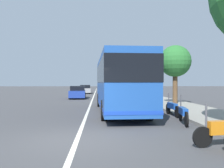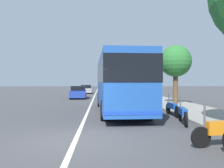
{
  "view_description": "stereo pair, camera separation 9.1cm",
  "coord_description": "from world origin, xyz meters",
  "px_view_note": "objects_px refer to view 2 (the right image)",
  "views": [
    {
      "loc": [
        -7.76,
        -0.71,
        1.86
      ],
      "look_at": [
        7.55,
        -1.56,
        1.76
      ],
      "focal_mm": 38.12,
      "sensor_mm": 36.0,
      "label": 1
    },
    {
      "loc": [
        -7.76,
        -0.8,
        1.86
      ],
      "look_at": [
        7.55,
        -1.56,
        1.76
      ],
      "focal_mm": 38.12,
      "sensor_mm": 36.0,
      "label": 2
    }
  ],
  "objects_px": {
    "car_oncoming": "(78,93)",
    "car_side_street": "(86,89)",
    "motorcycle_by_tree": "(224,130)",
    "motorcycle_mid_row": "(172,108)",
    "coach_bus": "(119,81)",
    "motorcycle_angled": "(183,113)",
    "roadside_tree_mid_block": "(176,62)"
  },
  "relations": [
    {
      "from": "motorcycle_angled",
      "to": "coach_bus",
      "type": "bearing_deg",
      "value": 39.93
    },
    {
      "from": "motorcycle_mid_row",
      "to": "car_side_street",
      "type": "height_order",
      "value": "car_side_street"
    },
    {
      "from": "motorcycle_angled",
      "to": "car_oncoming",
      "type": "xyz_separation_m",
      "value": [
        17.48,
        6.29,
        0.21
      ]
    },
    {
      "from": "car_side_street",
      "to": "roadside_tree_mid_block",
      "type": "bearing_deg",
      "value": 18.42
    },
    {
      "from": "motorcycle_mid_row",
      "to": "car_oncoming",
      "type": "height_order",
      "value": "car_oncoming"
    },
    {
      "from": "motorcycle_by_tree",
      "to": "car_oncoming",
      "type": "height_order",
      "value": "car_oncoming"
    },
    {
      "from": "car_side_street",
      "to": "coach_bus",
      "type": "bearing_deg",
      "value": 4.51
    },
    {
      "from": "motorcycle_mid_row",
      "to": "car_oncoming",
      "type": "distance_m",
      "value": 16.35
    },
    {
      "from": "coach_bus",
      "to": "car_side_street",
      "type": "relative_size",
      "value": 2.37
    },
    {
      "from": "motorcycle_mid_row",
      "to": "roadside_tree_mid_block",
      "type": "xyz_separation_m",
      "value": [
        6.19,
        -2.18,
        3.1
      ]
    },
    {
      "from": "motorcycle_by_tree",
      "to": "car_oncoming",
      "type": "distance_m",
      "value": 22.14
    },
    {
      "from": "coach_bus",
      "to": "car_oncoming",
      "type": "height_order",
      "value": "coach_bus"
    },
    {
      "from": "coach_bus",
      "to": "motorcycle_by_tree",
      "type": "bearing_deg",
      "value": -165.55
    },
    {
      "from": "motorcycle_angled",
      "to": "motorcycle_mid_row",
      "type": "distance_m",
      "value": 2.54
    },
    {
      "from": "coach_bus",
      "to": "motorcycle_mid_row",
      "type": "xyz_separation_m",
      "value": [
        -1.97,
        -2.82,
        -1.5
      ]
    },
    {
      "from": "motorcycle_by_tree",
      "to": "car_side_street",
      "type": "bearing_deg",
      "value": -88.96
    },
    {
      "from": "motorcycle_angled",
      "to": "car_oncoming",
      "type": "bearing_deg",
      "value": 30.36
    },
    {
      "from": "coach_bus",
      "to": "car_oncoming",
      "type": "distance_m",
      "value": 13.59
    },
    {
      "from": "motorcycle_by_tree",
      "to": "roadside_tree_mid_block",
      "type": "bearing_deg",
      "value": -110.74
    },
    {
      "from": "motorcycle_by_tree",
      "to": "roadside_tree_mid_block",
      "type": "relative_size",
      "value": 0.43
    },
    {
      "from": "motorcycle_angled",
      "to": "motorcycle_mid_row",
      "type": "height_order",
      "value": "motorcycle_angled"
    },
    {
      "from": "coach_bus",
      "to": "motorcycle_mid_row",
      "type": "height_order",
      "value": "coach_bus"
    },
    {
      "from": "coach_bus",
      "to": "motorcycle_angled",
      "type": "height_order",
      "value": "coach_bus"
    },
    {
      "from": "coach_bus",
      "to": "roadside_tree_mid_block",
      "type": "bearing_deg",
      "value": -51.66
    },
    {
      "from": "roadside_tree_mid_block",
      "to": "car_side_street",
      "type": "bearing_deg",
      "value": 21.99
    },
    {
      "from": "car_oncoming",
      "to": "car_side_street",
      "type": "distance_m",
      "value": 12.59
    },
    {
      "from": "coach_bus",
      "to": "car_oncoming",
      "type": "xyz_separation_m",
      "value": [
        12.99,
        3.77,
        -1.29
      ]
    },
    {
      "from": "car_oncoming",
      "to": "motorcycle_by_tree",
      "type": "bearing_deg",
      "value": 13.49
    },
    {
      "from": "car_oncoming",
      "to": "roadside_tree_mid_block",
      "type": "relative_size",
      "value": 0.95
    },
    {
      "from": "motorcycle_by_tree",
      "to": "motorcycle_mid_row",
      "type": "height_order",
      "value": "motorcycle_mid_row"
    },
    {
      "from": "motorcycle_by_tree",
      "to": "car_side_street",
      "type": "height_order",
      "value": "car_side_street"
    },
    {
      "from": "coach_bus",
      "to": "motorcycle_by_tree",
      "type": "distance_m",
      "value": 8.74
    }
  ]
}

